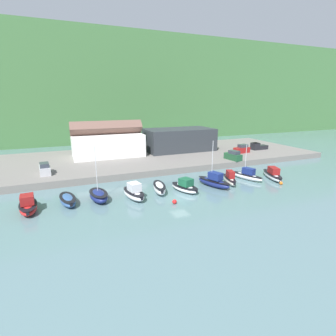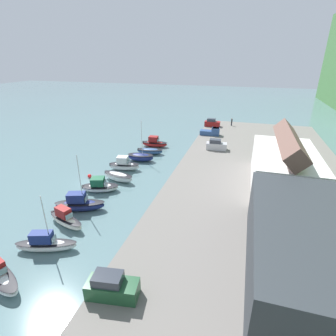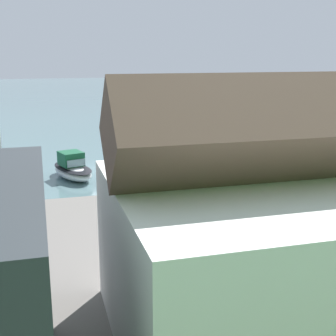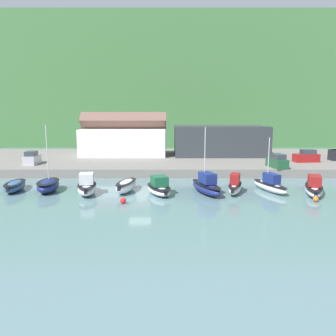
% 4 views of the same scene
% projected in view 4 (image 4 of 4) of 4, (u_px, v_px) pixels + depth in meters
% --- Properties ---
extents(ground_plane, '(320.00, 320.00, 0.00)m').
position_uv_depth(ground_plane, '(139.00, 200.00, 36.66)').
color(ground_plane, slate).
extents(hillside_backdrop, '(240.00, 72.75, 36.92)m').
position_uv_depth(hillside_backdrop, '(158.00, 89.00, 124.75)').
color(hillside_backdrop, '#42703D').
rests_on(hillside_backdrop, ground_plane).
extents(quay_promenade, '(92.23, 28.64, 1.29)m').
position_uv_depth(quay_promenade, '(150.00, 160.00, 62.79)').
color(quay_promenade, slate).
rests_on(quay_promenade, ground_plane).
extents(harbor_clubhouse, '(16.73, 8.80, 8.52)m').
position_uv_depth(harbor_clubhouse, '(123.00, 140.00, 64.88)').
color(harbor_clubhouse, white).
rests_on(harbor_clubhouse, quay_promenade).
extents(yacht_club_building, '(17.91, 9.65, 5.81)m').
position_uv_depth(yacht_club_building, '(219.00, 141.00, 65.05)').
color(yacht_club_building, '#2D3338').
rests_on(yacht_club_building, quay_promenade).
extents(moored_boat_1, '(2.84, 5.75, 1.22)m').
position_uv_depth(moored_boat_1, '(13.00, 186.00, 40.65)').
color(moored_boat_1, '#33568E').
rests_on(moored_boat_1, ground_plane).
extents(moored_boat_2, '(2.96, 5.47, 8.20)m').
position_uv_depth(moored_boat_2, '(47.00, 185.00, 40.26)').
color(moored_boat_2, navy).
rests_on(moored_boat_2, ground_plane).
extents(moored_boat_3, '(3.16, 5.92, 2.58)m').
position_uv_depth(moored_boat_3, '(86.00, 186.00, 39.06)').
color(moored_boat_3, silver).
rests_on(moored_boat_3, ground_plane).
extents(moored_boat_4, '(2.91, 5.86, 1.48)m').
position_uv_depth(moored_boat_4, '(125.00, 186.00, 40.20)').
color(moored_boat_4, silver).
rests_on(moored_boat_4, ground_plane).
extents(moored_boat_5, '(4.05, 6.10, 2.24)m').
position_uv_depth(moored_boat_5, '(158.00, 188.00, 39.10)').
color(moored_boat_5, silver).
rests_on(moored_boat_5, ground_plane).
extents(moored_boat_6, '(4.05, 6.98, 7.97)m').
position_uv_depth(moored_boat_6, '(205.00, 186.00, 39.32)').
color(moored_boat_6, navy).
rests_on(moored_boat_6, ground_plane).
extents(moored_boat_7, '(3.10, 5.87, 2.42)m').
position_uv_depth(moored_boat_7, '(234.00, 186.00, 39.74)').
color(moored_boat_7, white).
rests_on(moored_boat_7, ground_plane).
extents(moored_boat_8, '(3.51, 6.72, 6.65)m').
position_uv_depth(moored_boat_8, '(269.00, 185.00, 40.56)').
color(moored_boat_8, white).
rests_on(moored_boat_8, ground_plane).
extents(moored_boat_9, '(4.29, 7.41, 2.31)m').
position_uv_depth(moored_boat_9, '(312.00, 187.00, 39.15)').
color(moored_boat_9, white).
rests_on(moored_boat_9, ground_plane).
extents(parked_car_0, '(2.14, 4.33, 2.16)m').
position_uv_depth(parked_car_0, '(31.00, 159.00, 53.77)').
color(parked_car_0, '#B7B7BC').
rests_on(parked_car_0, quay_promenade).
extents(parked_car_1, '(2.40, 4.42, 2.16)m').
position_uv_depth(parked_car_1, '(276.00, 162.00, 50.44)').
color(parked_car_1, '#1E4C2D').
rests_on(parked_car_1, quay_promenade).
extents(parked_car_2, '(4.39, 2.29, 2.16)m').
position_uv_depth(parked_car_2, '(305.00, 157.00, 56.23)').
color(parked_car_2, maroon).
rests_on(parked_car_2, quay_promenade).
extents(mooring_buoy_0, '(0.66, 0.66, 0.66)m').
position_uv_depth(mooring_buoy_0, '(122.00, 201.00, 35.01)').
color(mooring_buoy_0, red).
rests_on(mooring_buoy_0, ground_plane).
extents(mooring_buoy_1, '(0.58, 0.58, 0.58)m').
position_uv_depth(mooring_buoy_1, '(314.00, 199.00, 35.84)').
color(mooring_buoy_1, orange).
rests_on(mooring_buoy_1, ground_plane).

